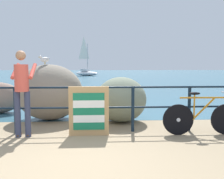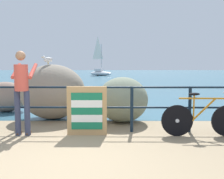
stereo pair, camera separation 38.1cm
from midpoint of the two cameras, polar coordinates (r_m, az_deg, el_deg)
The scene contains 11 objects.
ground_plane at distance 23.68m, azimuth -1.30°, elevation 1.67°, with size 120.00×120.00×0.10m, color #937F60.
sea_surface at distance 51.59m, azimuth -0.39°, elevation 3.71°, with size 120.00×90.00×0.01m, color #38667A.
promenade_railing at distance 5.56m, azimuth -6.78°, elevation -3.28°, with size 7.79×0.07×1.02m.
bicycle at distance 5.60m, azimuth 21.90°, elevation -6.08°, with size 1.70×0.48×0.92m.
person_at_railing at distance 5.48m, azimuth -18.10°, elevation 0.17°, with size 0.46×0.64×1.78m.
folded_deckchair_stack at distance 5.30m, azimuth -3.70°, elevation -4.91°, with size 0.84×0.10×1.04m.
breakwater_boulder_main at distance 7.03m, azimuth -11.95°, elevation -0.53°, with size 1.80×1.42×1.51m.
breakwater_boulder_left at distance 8.64m, azimuth -22.05°, elevation -1.56°, with size 1.43×0.87×0.96m.
breakwater_boulder_right at distance 6.53m, azimuth 4.10°, elevation -2.32°, with size 1.33×1.35×1.18m.
seagull at distance 6.94m, azimuth -12.98°, elevation 6.78°, with size 0.31×0.26×0.23m.
sailboat at distance 39.02m, azimuth -2.45°, elevation 4.22°, with size 4.22×3.80×6.16m.
Camera 2 is at (0.88, -3.62, 1.46)m, focal length 39.86 mm.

